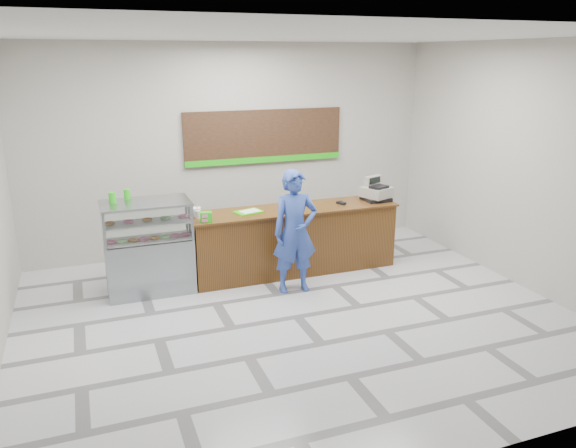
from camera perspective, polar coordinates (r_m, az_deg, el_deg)
name	(u,v)px	position (r m, az deg, el deg)	size (l,w,h in m)	color
floor	(297,317)	(7.43, 0.97, -9.41)	(7.00, 7.00, 0.00)	silver
back_wall	(233,149)	(9.64, -5.58, 7.56)	(7.00, 7.00, 0.00)	#B1ADA3
ceiling	(299,35)	(6.67, 1.12, 18.67)	(7.00, 7.00, 0.00)	silver
sales_counter	(294,240)	(8.76, 0.62, -1.62)	(3.26, 0.76, 1.03)	brown
display_case	(148,246)	(8.21, -13.99, -2.23)	(1.22, 0.72, 1.33)	gray
menu_board	(265,137)	(9.73, -2.39, 8.80)	(2.80, 0.06, 0.90)	black
cash_register	(376,192)	(9.17, 8.92, 3.27)	(0.52, 0.53, 0.38)	black
card_terminal	(341,203)	(8.88, 5.43, 2.14)	(0.08, 0.15, 0.04)	black
serving_tray	(249,212)	(8.38, -4.02, 1.24)	(0.45, 0.38, 0.02)	#39D209
napkin_box	(196,212)	(8.30, -9.36, 1.24)	(0.14, 0.14, 0.12)	white
straw_cup	(198,214)	(8.16, -9.16, 0.97)	(0.07, 0.07, 0.11)	silver
promo_box	(206,217)	(7.95, -8.32, 0.70)	(0.16, 0.11, 0.15)	#22C013
donut_decal	(299,209)	(8.53, 1.09, 1.48)	(0.15, 0.15, 0.00)	#D85E8D
green_cup_left	(112,198)	(8.06, -17.41, 2.56)	(0.10, 0.10, 0.15)	#22C013
green_cup_right	(127,194)	(8.25, -16.03, 2.94)	(0.09, 0.09, 0.14)	#22C013
customer	(295,232)	(7.93, 0.72, -0.78)	(0.65, 0.42, 1.77)	#2F4AA4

